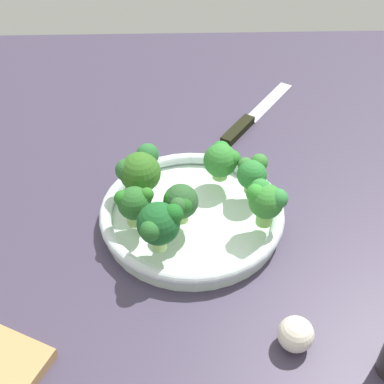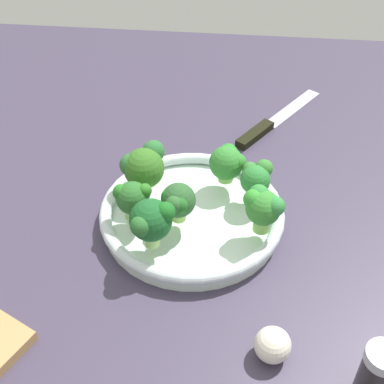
# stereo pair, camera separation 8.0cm
# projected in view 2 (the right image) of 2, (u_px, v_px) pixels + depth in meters

# --- Properties ---
(ground_plane) EXTENTS (1.30, 1.30, 0.03)m
(ground_plane) POSITION_uv_depth(u_px,v_px,m) (177.00, 212.00, 0.88)
(ground_plane) COLOR #3E364C
(bowl) EXTENTS (0.29, 0.29, 0.03)m
(bowl) POSITION_uv_depth(u_px,v_px,m) (192.00, 214.00, 0.83)
(bowl) COLOR silver
(bowl) RESTS_ON ground_plane
(broccoli_floret_0) EXTENTS (0.06, 0.06, 0.06)m
(broccoli_floret_0) POSITION_uv_depth(u_px,v_px,m) (177.00, 201.00, 0.77)
(broccoli_floret_0) COLOR #A2D165
(broccoli_floret_0) RESTS_ON bowl
(broccoli_floret_1) EXTENTS (0.06, 0.05, 0.06)m
(broccoli_floret_1) POSITION_uv_depth(u_px,v_px,m) (133.00, 198.00, 0.78)
(broccoli_floret_1) COLOR #99CA67
(broccoli_floret_1) RESTS_ON bowl
(broccoli_floret_2) EXTENTS (0.06, 0.05, 0.07)m
(broccoli_floret_2) POSITION_uv_depth(u_px,v_px,m) (263.00, 206.00, 0.75)
(broccoli_floret_2) COLOR #88CF5C
(broccoli_floret_2) RESTS_ON bowl
(broccoli_floret_3) EXTENTS (0.06, 0.06, 0.06)m
(broccoli_floret_3) POSITION_uv_depth(u_px,v_px,m) (228.00, 162.00, 0.84)
(broccoli_floret_3) COLOR #92D168
(broccoli_floret_3) RESTS_ON bowl
(broccoli_floret_4) EXTENTS (0.07, 0.06, 0.08)m
(broccoli_floret_4) POSITION_uv_depth(u_px,v_px,m) (151.00, 221.00, 0.73)
(broccoli_floret_4) COLOR #9EC86F
(broccoli_floret_4) RESTS_ON bowl
(broccoli_floret_5) EXTENTS (0.05, 0.05, 0.06)m
(broccoli_floret_5) POSITION_uv_depth(u_px,v_px,m) (256.00, 177.00, 0.82)
(broccoli_floret_5) COLOR #88B353
(broccoli_floret_5) RESTS_ON bowl
(broccoli_floret_6) EXTENTS (0.07, 0.07, 0.07)m
(broccoli_floret_6) POSITION_uv_depth(u_px,v_px,m) (144.00, 165.00, 0.83)
(broccoli_floret_6) COLOR #93BD66
(broccoli_floret_6) RESTS_ON bowl
(knife) EXTENTS (0.17, 0.23, 0.01)m
(knife) POSITION_uv_depth(u_px,v_px,m) (269.00, 124.00, 1.04)
(knife) COLOR silver
(knife) RESTS_ON ground_plane
(garlic_bulb) EXTENTS (0.05, 0.05, 0.05)m
(garlic_bulb) POSITION_uv_depth(u_px,v_px,m) (273.00, 345.00, 0.65)
(garlic_bulb) COLOR white
(garlic_bulb) RESTS_ON ground_plane
(pepper_shaker) EXTENTS (0.04, 0.04, 0.09)m
(pepper_shaker) POSITION_uv_depth(u_px,v_px,m) (377.00, 374.00, 0.60)
(pepper_shaker) COLOR #2B2628
(pepper_shaker) RESTS_ON ground_plane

